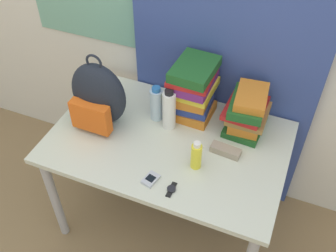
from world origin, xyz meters
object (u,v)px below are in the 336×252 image
object	(u,v)px
book_stack_center	(247,111)
sunscreen_bottle	(196,156)
backpack	(98,96)
water_bottle	(157,104)
sunglasses_case	(226,150)
book_stack_left	(194,89)
wristwatch	(171,189)
cell_phone	(151,179)
sports_bottle	(169,110)

from	to	relation	value
book_stack_center	sunscreen_bottle	distance (m)	0.38
backpack	water_bottle	world-z (taller)	backpack
sunglasses_case	sunscreen_bottle	bearing A→B (deg)	-128.79
book_stack_left	sunglasses_case	distance (m)	0.37
sunglasses_case	wristwatch	xyz separation A→B (m)	(-0.16, -0.31, -0.01)
sunscreen_bottle	backpack	bearing A→B (deg)	169.53
book_stack_left	sunglasses_case	size ratio (longest dim) A/B	2.10
book_stack_center	sunglasses_case	size ratio (longest dim) A/B	1.77
water_bottle	wristwatch	bearing A→B (deg)	-58.91
wristwatch	water_bottle	bearing A→B (deg)	121.09
sunscreen_bottle	sunglasses_case	world-z (taller)	sunscreen_bottle
backpack	sunglasses_case	distance (m)	0.70
cell_phone	sunglasses_case	bearing A→B (deg)	47.61
sports_bottle	sunscreen_bottle	world-z (taller)	sports_bottle
sports_bottle	sunglasses_case	world-z (taller)	sports_bottle
cell_phone	sunglasses_case	distance (m)	0.40
sunscreen_bottle	wristwatch	world-z (taller)	sunscreen_bottle
book_stack_left	sunglasses_case	bearing A→B (deg)	-40.58
water_bottle	cell_phone	distance (m)	0.45
sports_bottle	sunglasses_case	distance (m)	0.35
sunglasses_case	water_bottle	bearing A→B (deg)	165.03
sunscreen_bottle	sunglasses_case	size ratio (longest dim) A/B	1.04
book_stack_center	sports_bottle	xyz separation A→B (m)	(-0.38, -0.14, -0.00)
book_stack_left	book_stack_center	distance (m)	0.30
sunglasses_case	book_stack_left	bearing A→B (deg)	139.42
backpack	sunscreen_bottle	bearing A→B (deg)	-10.47
sunscreen_bottle	cell_phone	bearing A→B (deg)	-135.10
book_stack_center	backpack	bearing A→B (deg)	-161.45
backpack	water_bottle	bearing A→B (deg)	28.38
book_stack_left	sunscreen_bottle	bearing A→B (deg)	-67.90
backpack	wristwatch	size ratio (longest dim) A/B	4.75
book_stack_left	water_bottle	bearing A→B (deg)	-148.40
water_bottle	sunglasses_case	distance (m)	0.44
sunglasses_case	sports_bottle	bearing A→B (deg)	167.48
book_stack_center	sunglasses_case	xyz separation A→B (m)	(-0.04, -0.21, -0.10)
cell_phone	water_bottle	bearing A→B (deg)	109.65
water_bottle	sunscreen_bottle	bearing A→B (deg)	-38.58
sunscreen_bottle	sports_bottle	bearing A→B (deg)	136.85
sports_bottle	wristwatch	world-z (taller)	sports_bottle
book_stack_center	cell_phone	size ratio (longest dim) A/B	2.92
sports_bottle	sunscreen_bottle	xyz separation A→B (m)	(0.22, -0.21, -0.04)
book_stack_center	wristwatch	size ratio (longest dim) A/B	3.09
backpack	sports_bottle	world-z (taller)	backpack
backpack	book_stack_center	size ratio (longest dim) A/B	1.54
sunscreen_bottle	cell_phone	xyz separation A→B (m)	(-0.16, -0.16, -0.07)
cell_phone	wristwatch	distance (m)	0.11
sports_bottle	wristwatch	bearing A→B (deg)	-66.37
sunglasses_case	wristwatch	bearing A→B (deg)	-117.57
sunscreen_bottle	book_stack_left	bearing A→B (deg)	112.10
sports_bottle	cell_phone	size ratio (longest dim) A/B	2.58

